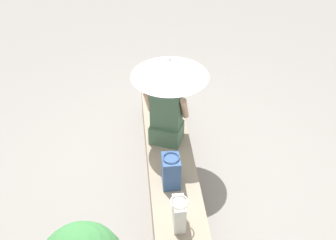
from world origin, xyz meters
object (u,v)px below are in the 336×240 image
(handbag_black, at_px, (179,213))
(magazine, at_px, (168,115))
(parasol, at_px, (170,68))
(tote_bag_canvas, at_px, (171,171))
(person_seated, at_px, (166,112))

(handbag_black, relative_size, magazine, 1.15)
(parasol, height_order, tote_bag_canvas, parasol)
(person_seated, distance_m, magazine, 0.60)
(person_seated, bearing_deg, magazine, 172.41)
(tote_bag_canvas, bearing_deg, magazine, 175.78)
(handbag_black, height_order, tote_bag_canvas, tote_bag_canvas)
(handbag_black, distance_m, tote_bag_canvas, 0.52)
(handbag_black, bearing_deg, person_seated, 179.62)
(handbag_black, bearing_deg, magazine, 177.62)
(tote_bag_canvas, distance_m, magazine, 1.16)
(handbag_black, xyz_separation_m, tote_bag_canvas, (-0.52, -0.02, 0.02))
(parasol, bearing_deg, handbag_black, -1.96)
(tote_bag_canvas, height_order, magazine, tote_bag_canvas)
(person_seated, xyz_separation_m, tote_bag_canvas, (0.69, -0.02, -0.21))
(parasol, xyz_separation_m, tote_bag_canvas, (0.66, -0.06, -0.78))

